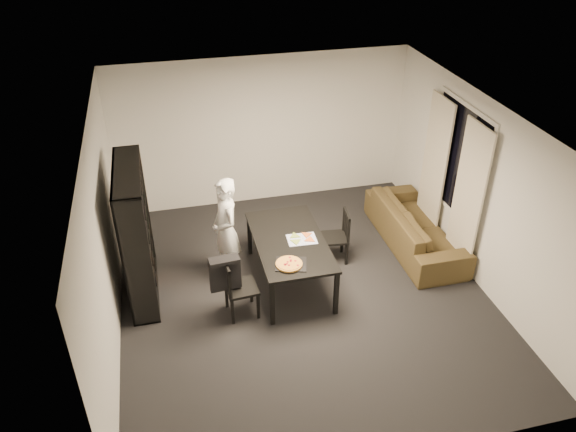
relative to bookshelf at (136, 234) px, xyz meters
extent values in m
cube|color=black|center=(2.16, -0.60, -0.95)|extent=(5.00, 5.50, 0.01)
cube|color=white|center=(2.16, -0.60, 1.65)|extent=(5.00, 5.50, 0.01)
cube|color=white|center=(2.16, 2.15, 0.35)|extent=(5.00, 0.01, 2.60)
cube|color=white|center=(2.16, -3.35, 0.35)|extent=(5.00, 0.01, 2.60)
cube|color=white|center=(-0.34, -0.60, 0.35)|extent=(0.01, 5.50, 2.60)
cube|color=white|center=(4.66, -0.60, 0.35)|extent=(0.01, 5.50, 2.60)
cube|color=black|center=(4.64, 0.00, 0.55)|extent=(0.02, 1.40, 1.60)
cube|color=white|center=(4.64, 0.00, 0.55)|extent=(0.03, 1.52, 1.72)
cube|color=beige|center=(4.56, -0.52, 0.20)|extent=(0.03, 0.70, 2.25)
cube|color=beige|center=(4.56, 0.52, 0.20)|extent=(0.03, 0.70, 2.25)
cube|color=black|center=(0.00, 0.00, 0.00)|extent=(0.35, 1.50, 1.90)
cube|color=black|center=(2.04, -0.30, -0.25)|extent=(0.96, 1.72, 0.04)
cube|color=black|center=(1.61, -1.11, -0.61)|extent=(0.06, 0.06, 0.68)
cube|color=black|center=(2.47, -1.11, -0.61)|extent=(0.06, 0.06, 0.68)
cube|color=black|center=(1.61, 0.52, -0.61)|extent=(0.06, 0.06, 0.68)
cube|color=black|center=(2.47, 0.52, -0.61)|extent=(0.06, 0.06, 0.68)
cube|color=black|center=(1.26, -0.80, -0.54)|extent=(0.44, 0.44, 0.04)
cube|color=black|center=(1.08, -0.81, -0.30)|extent=(0.07, 0.41, 0.43)
cube|color=black|center=(1.08, -0.81, -0.10)|extent=(0.06, 0.39, 0.05)
cube|color=black|center=(1.45, -0.96, -0.75)|extent=(0.04, 0.04, 0.40)
cube|color=black|center=(1.42, -0.61, -0.75)|extent=(0.04, 0.04, 0.40)
cube|color=black|center=(1.10, -0.99, -0.75)|extent=(0.04, 0.04, 0.40)
cube|color=black|center=(1.07, -0.64, -0.75)|extent=(0.04, 0.04, 0.40)
cube|color=black|center=(2.82, 0.07, -0.56)|extent=(0.42, 0.42, 0.04)
cube|color=black|center=(2.99, 0.05, -0.34)|extent=(0.08, 0.38, 0.41)
cube|color=black|center=(2.99, 0.05, -0.15)|extent=(0.07, 0.36, 0.05)
cube|color=black|center=(2.67, 0.25, -0.76)|extent=(0.04, 0.04, 0.37)
cube|color=black|center=(2.64, -0.07, -0.76)|extent=(0.04, 0.04, 0.37)
cube|color=black|center=(3.00, 0.21, -0.76)|extent=(0.04, 0.04, 0.37)
cube|color=black|center=(2.96, -0.11, -0.76)|extent=(0.04, 0.04, 0.37)
cube|color=black|center=(1.06, -0.82, -0.28)|extent=(0.41, 0.11, 0.43)
cube|color=black|center=(1.06, -0.82, -0.03)|extent=(0.40, 0.20, 0.05)
imported|color=white|center=(1.20, 0.07, -0.16)|extent=(0.50, 0.64, 1.57)
cube|color=black|center=(1.92, -0.85, -0.23)|extent=(0.47, 0.42, 0.01)
cylinder|color=#AA7731|center=(1.89, -0.86, -0.21)|extent=(0.35, 0.35, 0.02)
cylinder|color=gold|center=(1.89, -0.86, -0.19)|extent=(0.31, 0.31, 0.01)
cube|color=white|center=(2.20, -0.33, -0.23)|extent=(0.42, 0.32, 0.01)
imported|color=#3A3417|center=(4.18, 0.15, -0.63)|extent=(0.86, 2.20, 0.64)
camera|label=1|loc=(0.49, -6.52, 4.16)|focal=35.00mm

